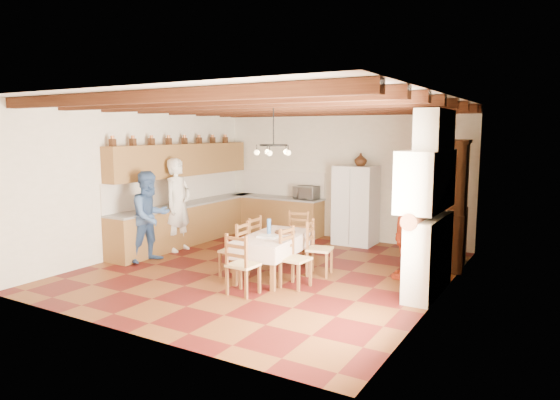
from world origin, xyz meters
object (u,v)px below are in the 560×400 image
(chair_left_far, at_px, (247,242))
(microwave, at_px, (306,193))
(chair_end_far, at_px, (297,237))
(person_woman_blue, at_px, (150,217))
(chair_right_far, at_px, (320,248))
(person_woman_red, at_px, (405,236))
(refrigerator, at_px, (356,205))
(dining_table, at_px, (274,240))
(hutch, at_px, (452,204))
(chair_end_near, at_px, (243,264))
(chair_right_near, at_px, (296,258))
(person_man, at_px, (178,205))
(chair_left_near, at_px, (234,249))

(chair_left_far, distance_m, microwave, 3.04)
(chair_end_far, height_order, person_woman_blue, person_woman_blue)
(chair_right_far, bearing_deg, microwave, 20.39)
(chair_left_far, relative_size, person_woman_red, 0.65)
(refrigerator, xyz_separation_m, chair_end_far, (-0.40, -2.00, -0.39))
(person_woman_blue, bearing_deg, chair_left_far, -64.86)
(chair_end_far, distance_m, person_woman_blue, 2.82)
(chair_right_far, bearing_deg, dining_table, 115.74)
(hutch, distance_m, person_woman_red, 1.40)
(chair_end_far, bearing_deg, chair_end_near, -97.78)
(refrigerator, xyz_separation_m, chair_right_near, (0.36, -3.42, -0.39))
(dining_table, distance_m, chair_end_near, 1.06)
(person_woman_blue, bearing_deg, person_man, 17.25)
(chair_left_near, height_order, person_woman_blue, person_woman_blue)
(hutch, bearing_deg, chair_right_far, -142.38)
(chair_left_near, height_order, chair_right_near, same)
(chair_left_far, xyz_separation_m, person_man, (-1.99, 0.40, 0.49))
(chair_right_far, distance_m, person_woman_blue, 3.32)
(chair_end_far, bearing_deg, person_woman_blue, -163.87)
(chair_right_near, bearing_deg, chair_left_near, 94.98)
(person_woman_blue, distance_m, person_woman_red, 4.71)
(person_woman_blue, bearing_deg, chair_end_near, -96.82)
(chair_right_near, xyz_separation_m, person_woman_blue, (-3.17, 0.02, 0.39))
(chair_end_far, xyz_separation_m, person_woman_red, (2.10, -0.04, 0.25))
(chair_right_near, xyz_separation_m, microwave, (-1.65, 3.53, 0.57))
(dining_table, bearing_deg, chair_right_near, -28.64)
(person_woman_blue, bearing_deg, person_woman_red, -64.59)
(chair_left_far, xyz_separation_m, person_woman_blue, (-1.85, -0.55, 0.39))
(chair_right_near, xyz_separation_m, chair_end_near, (-0.52, -0.71, 0.00))
(hutch, distance_m, person_man, 5.41)
(chair_left_far, xyz_separation_m, chair_end_far, (0.56, 0.86, 0.00))
(hutch, relative_size, chair_right_near, 2.42)
(chair_left_far, bearing_deg, microwave, -174.04)
(dining_table, relative_size, chair_end_far, 1.79)
(person_woman_blue, height_order, microwave, person_woman_blue)
(chair_left_near, xyz_separation_m, person_woman_red, (2.53, 1.40, 0.25))
(dining_table, bearing_deg, refrigerator, 85.38)
(chair_end_near, xyz_separation_m, microwave, (-1.13, 4.25, 0.57))
(chair_right_far, distance_m, chair_end_far, 1.00)
(refrigerator, height_order, chair_end_near, refrigerator)
(chair_left_near, relative_size, person_woman_blue, 0.55)
(dining_table, relative_size, person_man, 0.89)
(hutch, relative_size, chair_left_far, 2.42)
(chair_right_near, distance_m, person_woman_blue, 3.19)
(microwave, bearing_deg, chair_end_near, -73.59)
(chair_right_near, xyz_separation_m, chair_right_far, (0.03, 0.81, 0.00))
(refrigerator, relative_size, chair_end_far, 1.81)
(person_woman_red, xyz_separation_m, microwave, (-2.99, 2.15, 0.32))
(dining_table, relative_size, person_woman_red, 1.17)
(chair_right_far, distance_m, microwave, 3.25)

